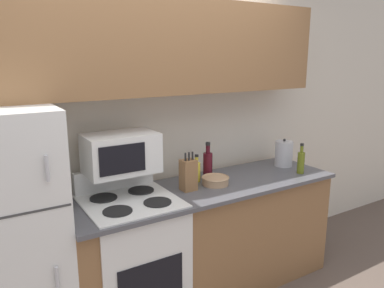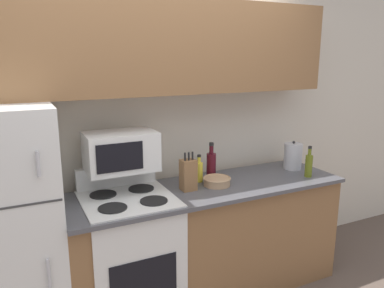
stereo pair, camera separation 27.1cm
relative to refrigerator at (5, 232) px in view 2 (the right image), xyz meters
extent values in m
cube|color=beige|center=(1.09, 0.38, 0.47)|extent=(8.00, 0.05, 2.55)
cube|color=brown|center=(1.42, -0.04, -0.36)|extent=(2.17, 0.61, 0.88)
cube|color=#4C4C51|center=(1.42, -0.06, 0.09)|extent=(2.17, 0.65, 0.03)
cube|color=silver|center=(0.00, 0.00, 0.00)|extent=(0.66, 0.69, 1.60)
cylinder|color=#B7B7BC|center=(0.21, -0.36, 0.51)|extent=(0.02, 0.02, 0.14)
cylinder|color=#B7B7BC|center=(0.21, -0.36, -0.16)|extent=(0.02, 0.02, 0.22)
cube|color=brown|center=(1.09, 0.18, 1.14)|extent=(2.83, 0.36, 0.68)
cube|color=silver|center=(0.78, -0.06, -0.34)|extent=(0.63, 0.61, 0.92)
cube|color=black|center=(0.78, -0.37, -0.36)|extent=(0.45, 0.01, 0.33)
cube|color=#2D2D2D|center=(0.78, -0.06, 0.11)|extent=(0.60, 0.59, 0.01)
cube|color=silver|center=(0.78, 0.23, 0.19)|extent=(0.60, 0.06, 0.16)
cylinder|color=black|center=(0.64, -0.19, 0.12)|extent=(0.19, 0.19, 0.01)
cylinder|color=black|center=(0.92, -0.19, 0.12)|extent=(0.19, 0.19, 0.01)
cylinder|color=black|center=(0.64, 0.08, 0.12)|extent=(0.19, 0.19, 0.01)
cylinder|color=black|center=(0.92, 0.08, 0.12)|extent=(0.19, 0.19, 0.01)
cube|color=silver|center=(0.78, 0.09, 0.42)|extent=(0.50, 0.32, 0.28)
cube|color=black|center=(0.73, -0.07, 0.42)|extent=(0.32, 0.01, 0.19)
cube|color=brown|center=(1.24, -0.06, 0.22)|extent=(0.11, 0.10, 0.23)
cylinder|color=black|center=(1.21, -0.07, 0.37)|extent=(0.01, 0.01, 0.06)
cylinder|color=black|center=(1.24, -0.07, 0.37)|extent=(0.01, 0.01, 0.06)
cylinder|color=black|center=(1.27, -0.07, 0.37)|extent=(0.01, 0.01, 0.06)
cylinder|color=tan|center=(1.48, -0.07, 0.13)|extent=(0.20, 0.20, 0.06)
torus|color=tan|center=(1.48, -0.07, 0.16)|extent=(0.22, 0.22, 0.01)
cylinder|color=#5B6619|center=(2.27, -0.21, 0.20)|extent=(0.06, 0.06, 0.18)
cylinder|color=#5B6619|center=(2.27, -0.21, 0.32)|extent=(0.03, 0.03, 0.06)
cylinder|color=black|center=(2.27, -0.21, 0.35)|extent=(0.03, 0.03, 0.02)
cylinder|color=#470F19|center=(1.52, 0.09, 0.21)|extent=(0.08, 0.08, 0.21)
cylinder|color=#470F19|center=(1.52, 0.09, 0.35)|extent=(0.03, 0.03, 0.07)
cylinder|color=black|center=(1.52, 0.09, 0.39)|extent=(0.04, 0.04, 0.02)
cylinder|color=gold|center=(1.40, 0.07, 0.18)|extent=(0.06, 0.06, 0.15)
cylinder|color=gold|center=(1.40, 0.07, 0.28)|extent=(0.03, 0.03, 0.05)
cylinder|color=black|center=(1.40, 0.07, 0.32)|extent=(0.03, 0.03, 0.02)
cylinder|color=#B7B7BC|center=(2.30, 0.02, 0.22)|extent=(0.16, 0.16, 0.23)
sphere|color=black|center=(2.30, 0.02, 0.34)|extent=(0.02, 0.02, 0.02)
camera|label=1|loc=(-0.12, -2.32, 1.07)|focal=35.00mm
camera|label=2|loc=(0.11, -2.45, 1.07)|focal=35.00mm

